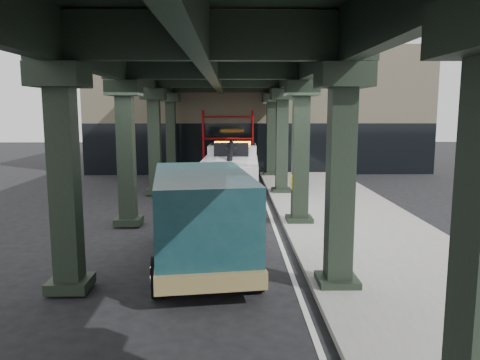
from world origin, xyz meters
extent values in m
plane|color=black|center=(0.00, 0.00, 0.00)|extent=(90.00, 90.00, 0.00)
cube|color=gray|center=(4.50, 2.00, 0.07)|extent=(5.00, 40.00, 0.15)
cube|color=silver|center=(1.70, 2.00, 0.01)|extent=(0.12, 38.00, 0.01)
cube|color=black|center=(2.60, -4.00, 2.50)|extent=(0.55, 0.55, 5.00)
cube|color=black|center=(2.60, -4.00, 4.75)|extent=(1.10, 1.10, 0.50)
cube|color=black|center=(2.60, -4.00, 0.18)|extent=(0.90, 0.90, 0.24)
cube|color=black|center=(2.60, 2.00, 2.50)|extent=(0.55, 0.55, 5.00)
cube|color=black|center=(2.60, 2.00, 4.75)|extent=(1.10, 1.10, 0.50)
cube|color=black|center=(2.60, 2.00, 0.18)|extent=(0.90, 0.90, 0.24)
cube|color=black|center=(2.60, 8.00, 2.50)|extent=(0.55, 0.55, 5.00)
cube|color=black|center=(2.60, 8.00, 4.75)|extent=(1.10, 1.10, 0.50)
cube|color=black|center=(2.60, 8.00, 0.18)|extent=(0.90, 0.90, 0.24)
cube|color=black|center=(2.60, 14.00, 2.50)|extent=(0.55, 0.55, 5.00)
cube|color=black|center=(2.60, 14.00, 4.75)|extent=(1.10, 1.10, 0.50)
cube|color=black|center=(2.60, 14.00, 0.18)|extent=(0.90, 0.90, 0.24)
cube|color=black|center=(-3.40, -4.00, 2.50)|extent=(0.55, 0.55, 5.00)
cube|color=black|center=(-3.40, -4.00, 4.75)|extent=(1.10, 1.10, 0.50)
cube|color=black|center=(-3.40, -4.00, 0.18)|extent=(0.90, 0.90, 0.24)
cube|color=black|center=(-3.40, 2.00, 2.50)|extent=(0.55, 0.55, 5.00)
cube|color=black|center=(-3.40, 2.00, 4.75)|extent=(1.10, 1.10, 0.50)
cube|color=black|center=(-3.40, 2.00, 0.18)|extent=(0.90, 0.90, 0.24)
cube|color=black|center=(-3.40, 8.00, 2.50)|extent=(0.55, 0.55, 5.00)
cube|color=black|center=(-3.40, 8.00, 4.75)|extent=(1.10, 1.10, 0.50)
cube|color=black|center=(-3.40, 8.00, 0.18)|extent=(0.90, 0.90, 0.24)
cube|color=black|center=(-3.40, 14.00, 2.50)|extent=(0.55, 0.55, 5.00)
cube|color=black|center=(-3.40, 14.00, 4.75)|extent=(1.10, 1.10, 0.50)
cube|color=black|center=(-3.40, 14.00, 0.18)|extent=(0.90, 0.90, 0.24)
cube|color=black|center=(2.60, 2.00, 5.55)|extent=(0.35, 32.00, 1.10)
cube|color=black|center=(-3.40, 2.00, 5.55)|extent=(0.35, 32.00, 1.10)
cube|color=black|center=(-0.40, 2.00, 5.55)|extent=(0.35, 32.00, 1.10)
cube|color=black|center=(-0.40, 2.00, 6.25)|extent=(7.40, 32.00, 0.30)
cube|color=#C6B793|center=(2.00, 20.00, 4.00)|extent=(22.00, 10.00, 8.00)
cylinder|color=#A90D10|center=(-1.50, 14.90, 2.00)|extent=(0.08, 0.08, 4.00)
cylinder|color=#A90D10|center=(-1.50, 14.10, 2.00)|extent=(0.08, 0.08, 4.00)
cylinder|color=#A90D10|center=(1.50, 14.90, 2.00)|extent=(0.08, 0.08, 4.00)
cylinder|color=#A90D10|center=(1.50, 14.10, 2.00)|extent=(0.08, 0.08, 4.00)
cylinder|color=#A90D10|center=(0.00, 14.90, 1.00)|extent=(3.00, 0.08, 0.08)
cylinder|color=#A90D10|center=(0.00, 14.90, 2.30)|extent=(3.00, 0.08, 0.08)
cylinder|color=#A90D10|center=(0.00, 14.90, 3.60)|extent=(3.00, 0.08, 0.08)
cube|color=black|center=(0.18, 6.06, 0.67)|extent=(1.26, 7.26, 0.24)
cube|color=silver|center=(0.28, 8.52, 1.49)|extent=(2.36, 2.40, 1.73)
cube|color=silver|center=(0.32, 9.53, 1.01)|extent=(2.29, 0.77, 0.87)
cube|color=black|center=(0.29, 8.76, 1.97)|extent=(2.17, 1.34, 0.82)
cube|color=silver|center=(0.13, 4.96, 1.30)|extent=(2.51, 4.91, 1.35)
cube|color=orange|center=(0.27, 8.33, 2.46)|extent=(1.74, 0.34, 0.15)
cube|color=black|center=(0.21, 6.88, 2.26)|extent=(1.56, 0.64, 0.58)
cylinder|color=black|center=(0.14, 5.15, 2.02)|extent=(0.37, 3.38, 1.29)
cube|color=black|center=(0.03, 2.50, 0.34)|extent=(0.35, 1.36, 0.17)
cube|color=black|center=(0.00, 1.83, 0.29)|extent=(1.55, 0.31, 0.17)
cylinder|color=black|center=(-0.77, 8.85, 0.53)|extent=(0.38, 1.07, 1.06)
cylinder|color=silver|center=(-0.77, 8.85, 0.53)|extent=(0.40, 0.60, 0.58)
cylinder|color=black|center=(1.35, 8.76, 0.53)|extent=(0.38, 1.07, 1.06)
cylinder|color=silver|center=(1.35, 8.76, 0.53)|extent=(0.40, 0.60, 0.58)
cylinder|color=black|center=(-0.90, 5.68, 0.53)|extent=(0.38, 1.07, 1.06)
cylinder|color=silver|center=(-0.90, 5.68, 0.53)|extent=(0.40, 0.60, 0.58)
cylinder|color=black|center=(1.22, 5.59, 0.53)|extent=(0.38, 1.07, 1.06)
cylinder|color=silver|center=(1.22, 5.59, 0.53)|extent=(0.40, 0.60, 0.58)
cylinder|color=black|center=(-0.95, 4.43, 0.53)|extent=(0.38, 1.07, 1.06)
cylinder|color=silver|center=(-0.95, 4.43, 0.53)|extent=(0.40, 0.60, 0.58)
cylinder|color=black|center=(1.17, 4.34, 0.53)|extent=(0.38, 1.07, 1.06)
cylinder|color=silver|center=(1.17, 4.34, 0.53)|extent=(0.40, 0.60, 0.58)
cube|color=#0F3239|center=(-0.93, 0.29, 1.02)|extent=(2.33, 1.47, 0.96)
cube|color=#0F3239|center=(-0.53, -2.63, 1.45)|extent=(2.88, 5.08, 2.09)
cube|color=olive|center=(-0.59, -2.20, 0.59)|extent=(3.09, 6.25, 0.37)
cube|color=black|center=(-0.87, -0.13, 1.87)|extent=(2.13, 0.74, 0.89)
cube|color=black|center=(-0.57, -2.31, 1.98)|extent=(2.78, 4.13, 0.59)
cube|color=silver|center=(-1.01, 0.85, 0.59)|extent=(2.14, 0.42, 0.32)
cylinder|color=black|center=(-1.98, 0.09, 0.45)|extent=(0.42, 0.93, 0.90)
cylinder|color=silver|center=(-1.98, 0.09, 0.45)|extent=(0.41, 0.54, 0.49)
cylinder|color=black|center=(0.14, 0.38, 0.45)|extent=(0.42, 0.93, 0.90)
cylinder|color=silver|center=(0.14, 0.38, 0.45)|extent=(0.41, 0.54, 0.49)
cylinder|color=black|center=(-1.37, -4.36, 0.45)|extent=(0.42, 0.93, 0.90)
cylinder|color=silver|center=(-1.37, -4.36, 0.45)|extent=(0.41, 0.54, 0.49)
cylinder|color=black|center=(0.75, -4.07, 0.45)|extent=(0.42, 0.93, 0.90)
cylinder|color=silver|center=(0.75, -4.07, 0.45)|extent=(0.41, 0.54, 0.49)
camera|label=1|loc=(0.22, -14.07, 4.03)|focal=35.00mm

